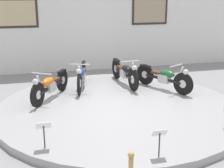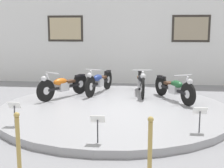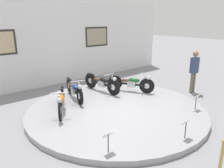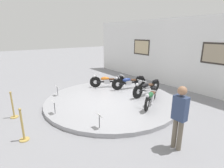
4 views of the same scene
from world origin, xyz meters
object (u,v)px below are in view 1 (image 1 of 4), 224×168
Objects in this scene: motorcycle_orange at (50,85)px; motorcycle_black at (125,72)px; motorcycle_blue at (81,75)px; info_placard_front_centre at (160,136)px; motorcycle_green at (164,77)px; info_placard_front_left at (44,129)px.

motorcycle_black is at bearing 18.59° from motorcycle_orange.
motorcycle_black is at bearing 0.00° from motorcycle_blue.
motorcycle_orange is 3.33× the size of info_placard_front_centre.
info_placard_front_left is at bearing -141.99° from motorcycle_green.
motorcycle_orange is 1.20m from motorcycle_blue.
info_placard_front_left is (-0.27, -2.69, -0.01)m from motorcycle_orange.
motorcycle_black reaches higher than info_placard_front_centre.
motorcycle_blue reaches higher than info_placard_front_left.
motorcycle_black reaches higher than motorcycle_green.
motorcycle_blue is 1.11× the size of motorcycle_green.
motorcycle_blue is 0.97× the size of motorcycle_black.
motorcycle_orange is at bearing 84.32° from info_placard_front_left.
motorcycle_orange is 2.36m from motorcycle_black.
motorcycle_green is 3.42× the size of info_placard_front_centre.
motorcycle_orange is 0.88× the size of motorcycle_blue.
info_placard_front_left is (-1.20, -3.44, -0.02)m from motorcycle_blue.
motorcycle_blue is at bearing 38.71° from motorcycle_orange.
motorcycle_black is 4.27m from info_placard_front_centre.
motorcycle_blue is 1.30m from motorcycle_black.
motorcycle_black is at bearing 54.01° from info_placard_front_left.
motorcycle_blue is at bearing 98.78° from info_placard_front_centre.
motorcycle_orange and motorcycle_green have the same top height.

